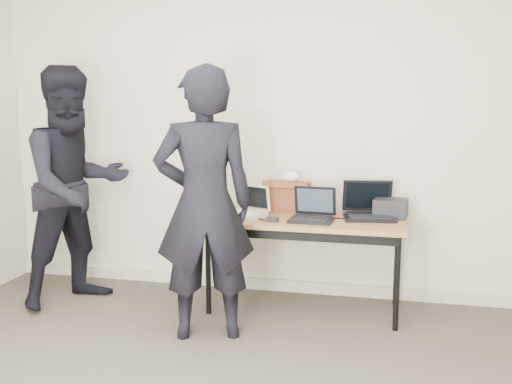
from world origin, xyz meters
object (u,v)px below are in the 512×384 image
(person_observer, at_px, (76,187))
(desk, at_px, (305,226))
(laptop_right, at_px, (368,209))
(person_typist, at_px, (204,205))
(equipment_box, at_px, (391,208))
(laptop_beige, at_px, (246,210))
(laptop_center, at_px, (313,213))
(leather_satchel, at_px, (287,196))

(person_observer, bearing_deg, desk, -50.89)
(desk, bearing_deg, laptop_right, 17.42)
(person_typist, bearing_deg, equipment_box, -164.97)
(laptop_beige, bearing_deg, person_typist, -78.68)
(laptop_center, bearing_deg, person_observer, -171.25)
(leather_satchel, xyz_separation_m, person_observer, (-1.61, -0.43, 0.09))
(leather_satchel, xyz_separation_m, equipment_box, (0.81, -0.04, -0.06))
(laptop_beige, relative_size, laptop_center, 1.13)
(person_observer, bearing_deg, laptop_center, -52.49)
(laptop_beige, xyz_separation_m, person_observer, (-1.33, -0.19, 0.17))
(person_typist, bearing_deg, desk, -152.07)
(equipment_box, bearing_deg, person_typist, -146.02)
(laptop_beige, xyz_separation_m, laptop_right, (0.92, 0.15, 0.02))
(desk, xyz_separation_m, laptop_right, (0.47, 0.14, 0.12))
(person_typist, bearing_deg, laptop_center, -157.10)
(laptop_center, xyz_separation_m, person_typist, (-0.65, -0.59, 0.14))
(laptop_center, xyz_separation_m, leather_satchel, (-0.24, 0.27, 0.07))
(person_typist, bearing_deg, laptop_beige, -121.24)
(person_observer, bearing_deg, laptop_beige, -49.12)
(laptop_beige, height_order, equipment_box, laptop_beige)
(desk, height_order, equipment_box, equipment_box)
(equipment_box, bearing_deg, desk, -163.06)
(laptop_beige, distance_m, laptop_right, 0.93)
(leather_satchel, relative_size, person_typist, 0.20)
(desk, relative_size, person_typist, 0.82)
(desk, bearing_deg, laptop_beige, -178.02)
(desk, relative_size, leather_satchel, 4.02)
(equipment_box, bearing_deg, person_observer, -170.75)
(laptop_beige, xyz_separation_m, person_typist, (-0.14, -0.62, 0.15))
(laptop_center, height_order, equipment_box, laptop_center)
(desk, xyz_separation_m, laptop_beige, (-0.46, -0.01, 0.11))
(laptop_right, distance_m, person_typist, 1.31)
(leather_satchel, distance_m, person_typist, 0.95)
(desk, height_order, leather_satchel, leather_satchel)
(laptop_right, distance_m, person_observer, 2.28)
(laptop_beige, height_order, person_typist, person_typist)
(desk, relative_size, laptop_beige, 3.98)
(equipment_box, bearing_deg, laptop_center, -157.30)
(laptop_center, relative_size, person_typist, 0.18)
(equipment_box, height_order, person_observer, person_observer)
(laptop_beige, relative_size, leather_satchel, 1.01)
(laptop_center, bearing_deg, leather_satchel, 135.62)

